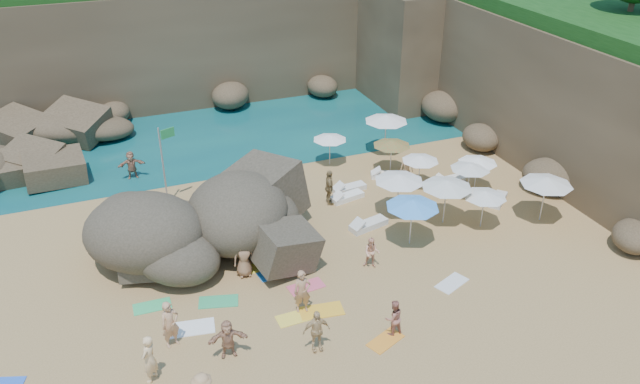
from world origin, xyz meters
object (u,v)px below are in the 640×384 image
object	(u,v)px
lounger_0	(349,188)
person_stand_1	(394,318)
person_stand_3	(329,188)
person_stand_6	(149,359)
parasol_2	(478,160)
person_stand_0	(170,324)
flag_pole	(165,156)
person_stand_4	(407,167)
parasol_0	(330,137)
rock_outcrop	(197,255)
person_stand_2	(241,195)
parasol_1	(386,118)
person_stand_5	(131,165)

from	to	relation	value
lounger_0	person_stand_1	bearing A→B (deg)	-111.84
person_stand_3	person_stand_6	world-z (taller)	person_stand_3
person_stand_6	person_stand_3	bearing A→B (deg)	170.69
parasol_2	person_stand_3	bearing A→B (deg)	169.52
person_stand_0	person_stand_6	world-z (taller)	person_stand_0
parasol_2	person_stand_1	world-z (taller)	parasol_2
lounger_0	flag_pole	bearing A→B (deg)	160.88
flag_pole	person_stand_4	world-z (taller)	flag_pole
person_stand_6	parasol_0	bearing A→B (deg)	177.24
lounger_0	person_stand_6	distance (m)	15.70
rock_outcrop	lounger_0	world-z (taller)	rock_outcrop
person_stand_4	person_stand_2	bearing A→B (deg)	-155.52
parasol_1	lounger_0	xyz separation A→B (m)	(-3.99, -3.71, -2.11)
parasol_2	person_stand_0	distance (m)	18.47
lounger_0	person_stand_0	size ratio (longest dim) A/B	0.96
person_stand_1	person_stand_5	distance (m)	18.61
person_stand_1	parasol_2	bearing A→B (deg)	-140.10
person_stand_4	person_stand_1	bearing A→B (deg)	-96.98
flag_pole	person_stand_0	xyz separation A→B (m)	(-1.71, -10.72, -1.78)
person_stand_2	person_stand_3	distance (m)	4.56
rock_outcrop	lounger_0	distance (m)	9.48
parasol_1	person_stand_3	bearing A→B (deg)	-140.04
person_stand_5	parasol_0	bearing A→B (deg)	-12.26
person_stand_3	person_stand_0	bearing A→B (deg)	142.19
lounger_0	person_stand_6	bearing A→B (deg)	-146.15
person_stand_1	person_stand_6	xyz separation A→B (m)	(-8.91, 0.93, 0.20)
person_stand_1	parasol_0	bearing A→B (deg)	-105.52
parasol_1	person_stand_4	distance (m)	3.84
person_stand_0	person_stand_2	xyz separation A→B (m)	(4.98, 8.67, -0.07)
person_stand_2	person_stand_3	xyz separation A→B (m)	(4.46, -0.98, 0.06)
flag_pole	parasol_0	distance (m)	9.68
parasol_1	lounger_0	world-z (taller)	parasol_1
person_stand_2	person_stand_5	distance (m)	7.52
parasol_2	person_stand_6	size ratio (longest dim) A/B	1.09
parasol_1	person_stand_6	xyz separation A→B (m)	(-15.94, -13.84, -1.31)
rock_outcrop	person_stand_1	distance (m)	9.95
parasol_2	person_stand_5	world-z (taller)	parasol_2
flag_pole	parasol_2	world-z (taller)	flag_pole
parasol_1	person_stand_4	world-z (taller)	parasol_1
flag_pole	person_stand_5	bearing A→B (deg)	111.37
flag_pole	person_stand_0	bearing A→B (deg)	-99.07
person_stand_1	person_stand_6	distance (m)	8.96
parasol_0	person_stand_4	distance (m)	4.76
flag_pole	parasol_0	world-z (taller)	flag_pole
parasol_0	person_stand_2	xyz separation A→B (m)	(-6.26, -3.40, -0.81)
rock_outcrop	person_stand_5	world-z (taller)	rock_outcrop
flag_pole	person_stand_3	world-z (taller)	flag_pole
person_stand_0	person_stand_6	size ratio (longest dim) A/B	1.02
person_stand_3	flag_pole	bearing A→B (deg)	81.64
person_stand_1	person_stand_3	bearing A→B (deg)	-101.13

